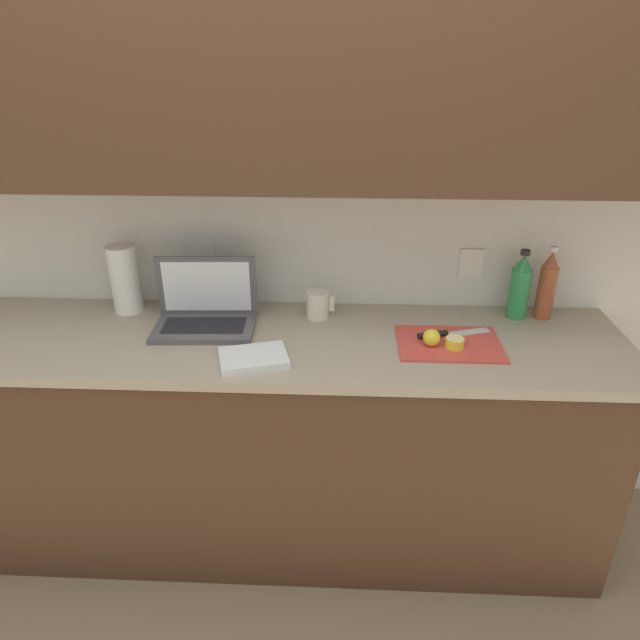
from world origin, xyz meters
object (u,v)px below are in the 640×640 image
Objects in this scene: cutting_board at (449,343)px; knife at (441,334)px; laptop at (205,311)px; lemon_whole_beside at (432,338)px; paper_towel_roll at (125,279)px; lemon_half_cut at (455,342)px; measuring_cup at (318,304)px; bottle_green_soda at (520,287)px; bottle_oil_tall at (547,286)px.

cutting_board is 1.32× the size of knife.
laptop reaches higher than lemon_whole_beside.
paper_towel_roll is at bearing 157.97° from laptop.
lemon_half_cut is at bearing -12.22° from laptop.
lemon_whole_beside is at bearing -29.28° from measuring_cup.
bottle_green_soda is 0.95× the size of bottle_oil_tall.
cutting_board is at bearing 19.84° from lemon_whole_beside.
laptop is 1.28m from bottle_oil_tall.
laptop is at bearing -19.07° from paper_towel_roll.
measuring_cup is (-0.86, -0.04, -0.08)m from bottle_oil_tall.
measuring_cup is (0.41, 0.09, -0.01)m from laptop.
knife is at bearing -8.66° from paper_towel_roll.
bottle_oil_tall is at bearing 7.77° from knife.
bottle_oil_tall reaches higher than cutting_board.
laptop is 1.06× the size of cutting_board.
cutting_board is 3.35× the size of measuring_cup.
knife is 0.09m from lemon_half_cut.
measuring_cup is 0.75m from paper_towel_roll.
cutting_board is at bearing -23.24° from measuring_cup.
lemon_whole_beside is 0.21× the size of bottle_oil_tall.
knife is 0.38m from bottle_green_soda.
knife is 1.21m from paper_towel_roll.
paper_towel_roll is (-1.19, 0.18, 0.12)m from knife.
paper_towel_roll is (-1.14, 0.25, 0.09)m from lemon_whole_beside.
cutting_board is at bearing -10.31° from laptop.
bottle_oil_tall is at bearing 31.79° from cutting_board.
knife is 0.47m from bottle_oil_tall.
bottle_oil_tall is (0.10, -0.00, 0.01)m from bottle_green_soda.
bottle_oil_tall is 1.60m from paper_towel_roll.
lemon_half_cut is 0.24× the size of bottle_green_soda.
bottle_green_soda is at bearing 44.49° from lemon_half_cut.
cutting_board is 0.04m from lemon_half_cut.
bottle_oil_tall is (0.46, 0.27, 0.09)m from lemon_whole_beside.
bottle_green_soda is at bearing 14.45° from knife.
lemon_half_cut is at bearing -144.11° from bottle_oil_tall.
lemon_half_cut is at bearing -12.00° from paper_towel_roll.
bottle_oil_tall reaches higher than laptop.
bottle_oil_tall is at bearing 2.80° from laptop.
lemon_half_cut reaches higher than cutting_board.
lemon_half_cut is (0.01, -0.03, 0.02)m from cutting_board.
cutting_board is 1.24m from paper_towel_roll.
laptop is 0.36m from paper_towel_roll.
lemon_whole_beside is 0.46m from measuring_cup.
knife is at bearing 57.03° from lemon_whole_beside.
knife is 0.47m from measuring_cup.
paper_towel_roll is at bearing 169.33° from cutting_board.
lemon_whole_beside is (0.81, -0.14, -0.02)m from laptop.
lemon_half_cut is 0.25× the size of paper_towel_roll.
measuring_cup reaches higher than knife.
measuring_cup is at bearing 9.06° from laptop.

